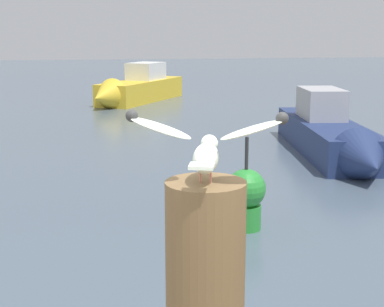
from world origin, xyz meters
TOP-DOWN VIEW (x-y plane):
  - mooring_post at (0.55, -0.33)m, footprint 0.29×0.29m
  - seagull at (0.55, -0.33)m, footprint 0.54×0.39m
  - boat_navy at (5.64, 9.55)m, footprint 2.12×6.11m
  - boat_yellow at (2.32, 20.69)m, footprint 4.48×5.85m
  - channel_buoy at (2.37, 5.23)m, footprint 0.56×0.56m

SIDE VIEW (x-z plane):
  - boat_navy at x=5.64m, z-range -0.33..1.27m
  - channel_buoy at x=2.37m, z-range -0.19..1.14m
  - boat_yellow at x=2.32m, z-range -0.32..1.39m
  - mooring_post at x=0.55m, z-range 1.27..2.21m
  - seagull at x=0.55m, z-range 2.21..2.46m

